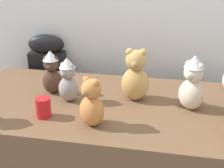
{
  "coord_description": "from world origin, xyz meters",
  "views": [
    {
      "loc": [
        0.3,
        -1.32,
        1.59
      ],
      "look_at": [
        0.0,
        0.25,
        0.9
      ],
      "focal_mm": 48.8,
      "sensor_mm": 36.0,
      "label": 1
    }
  ],
  "objects_px": {
    "teddy_bear_honey": "(135,77)",
    "teddy_bear_cocoa": "(52,73)",
    "display_table": "(112,157)",
    "teddy_bear_cream": "(192,83)",
    "teddy_bear_ginger": "(92,104)",
    "party_cup_red": "(43,108)",
    "instrument_case": "(51,94)",
    "teddy_bear_ash": "(68,80)"
  },
  "relations": [
    {
      "from": "teddy_bear_ash",
      "to": "teddy_bear_honey",
      "type": "distance_m",
      "value": 0.39
    },
    {
      "from": "teddy_bear_cocoa",
      "to": "party_cup_red",
      "type": "xyz_separation_m",
      "value": [
        0.07,
        -0.3,
        -0.08
      ]
    },
    {
      "from": "teddy_bear_honey",
      "to": "instrument_case",
      "type": "bearing_deg",
      "value": 144.73
    },
    {
      "from": "teddy_bear_ash",
      "to": "teddy_bear_cocoa",
      "type": "relative_size",
      "value": 0.98
    },
    {
      "from": "teddy_bear_cream",
      "to": "party_cup_red",
      "type": "relative_size",
      "value": 2.87
    },
    {
      "from": "teddy_bear_cream",
      "to": "teddy_bear_cocoa",
      "type": "bearing_deg",
      "value": -155.02
    },
    {
      "from": "teddy_bear_cream",
      "to": "party_cup_red",
      "type": "height_order",
      "value": "teddy_bear_cream"
    },
    {
      "from": "teddy_bear_cocoa",
      "to": "teddy_bear_ash",
      "type": "bearing_deg",
      "value": -43.03
    },
    {
      "from": "teddy_bear_honey",
      "to": "teddy_bear_ginger",
      "type": "xyz_separation_m",
      "value": [
        -0.18,
        -0.34,
        -0.03
      ]
    },
    {
      "from": "teddy_bear_cocoa",
      "to": "teddy_bear_cream",
      "type": "distance_m",
      "value": 0.84
    },
    {
      "from": "teddy_bear_cream",
      "to": "party_cup_red",
      "type": "bearing_deg",
      "value": -133.43
    },
    {
      "from": "party_cup_red",
      "to": "display_table",
      "type": "bearing_deg",
      "value": 35.31
    },
    {
      "from": "teddy_bear_honey",
      "to": "party_cup_red",
      "type": "relative_size",
      "value": 2.88
    },
    {
      "from": "teddy_bear_ash",
      "to": "teddy_bear_honey",
      "type": "height_order",
      "value": "teddy_bear_honey"
    },
    {
      "from": "instrument_case",
      "to": "teddy_bear_cocoa",
      "type": "xyz_separation_m",
      "value": [
        0.24,
        -0.5,
        0.4
      ]
    },
    {
      "from": "teddy_bear_honey",
      "to": "party_cup_red",
      "type": "bearing_deg",
      "value": -148.05
    },
    {
      "from": "instrument_case",
      "to": "teddy_bear_cocoa",
      "type": "distance_m",
      "value": 0.68
    },
    {
      "from": "display_table",
      "to": "teddy_bear_cream",
      "type": "distance_m",
      "value": 0.7
    },
    {
      "from": "party_cup_red",
      "to": "instrument_case",
      "type": "bearing_deg",
      "value": 110.6
    },
    {
      "from": "display_table",
      "to": "teddy_bear_honey",
      "type": "height_order",
      "value": "teddy_bear_honey"
    },
    {
      "from": "instrument_case",
      "to": "teddy_bear_honey",
      "type": "height_order",
      "value": "teddy_bear_honey"
    },
    {
      "from": "instrument_case",
      "to": "party_cup_red",
      "type": "relative_size",
      "value": 9.27
    },
    {
      "from": "teddy_bear_cocoa",
      "to": "teddy_bear_cream",
      "type": "height_order",
      "value": "teddy_bear_cream"
    },
    {
      "from": "display_table",
      "to": "teddy_bear_cream",
      "type": "height_order",
      "value": "teddy_bear_cream"
    },
    {
      "from": "display_table",
      "to": "teddy_bear_honey",
      "type": "xyz_separation_m",
      "value": [
        0.12,
        0.07,
        0.54
      ]
    },
    {
      "from": "instrument_case",
      "to": "teddy_bear_honey",
      "type": "bearing_deg",
      "value": -41.89
    },
    {
      "from": "teddy_bear_honey",
      "to": "teddy_bear_cocoa",
      "type": "relative_size",
      "value": 1.16
    },
    {
      "from": "party_cup_red",
      "to": "teddy_bear_ash",
      "type": "bearing_deg",
      "value": 71.76
    },
    {
      "from": "teddy_bear_cream",
      "to": "party_cup_red",
      "type": "xyz_separation_m",
      "value": [
        -0.77,
        -0.25,
        -0.1
      ]
    },
    {
      "from": "party_cup_red",
      "to": "teddy_bear_ginger",
      "type": "bearing_deg",
      "value": -6.72
    },
    {
      "from": "instrument_case",
      "to": "teddy_bear_cream",
      "type": "bearing_deg",
      "value": -35.83
    },
    {
      "from": "teddy_bear_ash",
      "to": "party_cup_red",
      "type": "xyz_separation_m",
      "value": [
        -0.07,
        -0.21,
        -0.08
      ]
    },
    {
      "from": "teddy_bear_ash",
      "to": "teddy_bear_cream",
      "type": "bearing_deg",
      "value": 15.74
    },
    {
      "from": "display_table",
      "to": "instrument_case",
      "type": "relative_size",
      "value": 1.79
    },
    {
      "from": "teddy_bear_ash",
      "to": "party_cup_red",
      "type": "height_order",
      "value": "teddy_bear_ash"
    },
    {
      "from": "teddy_bear_ginger",
      "to": "party_cup_red",
      "type": "distance_m",
      "value": 0.28
    },
    {
      "from": "teddy_bear_ginger",
      "to": "party_cup_red",
      "type": "bearing_deg",
      "value": -158.07
    },
    {
      "from": "display_table",
      "to": "teddy_bear_ash",
      "type": "relative_size",
      "value": 6.82
    },
    {
      "from": "teddy_bear_ginger",
      "to": "teddy_bear_cream",
      "type": "relative_size",
      "value": 0.82
    },
    {
      "from": "teddy_bear_ash",
      "to": "teddy_bear_cocoa",
      "type": "bearing_deg",
      "value": 159.37
    },
    {
      "from": "instrument_case",
      "to": "teddy_bear_cream",
      "type": "distance_m",
      "value": 1.28
    },
    {
      "from": "instrument_case",
      "to": "teddy_bear_ash",
      "type": "distance_m",
      "value": 0.8
    }
  ]
}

